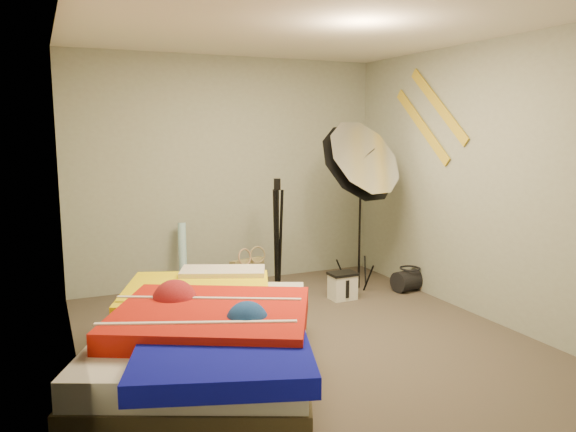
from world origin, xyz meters
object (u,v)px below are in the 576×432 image
wrapping_roll (183,258)px  camera_tripod (277,229)px  camera_case (343,287)px  bed (209,340)px  duffel_bag (410,280)px  photo_umbrella (358,164)px  tote_bag (248,276)px

wrapping_roll → camera_tripod: (0.88, -0.50, 0.33)m
wrapping_roll → camera_case: 1.71m
camera_case → bed: (-1.77, -1.25, 0.16)m
camera_case → camera_tripod: camera_tripod is taller
camera_case → duffel_bag: size_ratio=0.70×
wrapping_roll → photo_umbrella: bearing=-25.3°
bed → photo_umbrella: size_ratio=1.30×
camera_case → bed: size_ratio=0.10×
photo_umbrella → tote_bag: bearing=156.8°
wrapping_roll → camera_tripod: bearing=-29.6°
tote_bag → duffel_bag: size_ratio=1.01×
tote_bag → duffel_bag: (1.62, -0.61, -0.07)m
duffel_bag → camera_tripod: (-1.36, 0.44, 0.59)m
tote_bag → camera_case: (0.81, -0.58, -0.06)m
camera_case → camera_tripod: bearing=141.5°
bed → camera_tripod: (1.22, 1.67, 0.41)m
wrapping_roll → camera_case: wrapping_roll is taller
camera_tripod → tote_bag: bearing=148.4°
photo_umbrella → camera_tripod: 1.06m
bed → camera_tripod: 2.11m
wrapping_roll → bed: (-0.34, -2.17, -0.08)m
duffel_bag → camera_tripod: camera_tripod is taller
tote_bag → camera_case: tote_bag is taller
wrapping_roll → camera_tripod: size_ratio=0.61×
camera_case → duffel_bag: 0.81m
photo_umbrella → duffel_bag: bearing=-15.4°
tote_bag → camera_tripod: bearing=-47.4°
tote_bag → camera_tripod: size_ratio=0.30×
bed → photo_umbrella: (2.00, 1.39, 1.07)m
wrapping_roll → duffel_bag: 2.44m
tote_bag → photo_umbrella: bearing=-39.0°
wrapping_roll → photo_umbrella: size_ratio=0.39×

